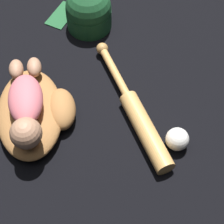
# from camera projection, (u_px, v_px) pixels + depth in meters

# --- Properties ---
(ground_plane) EXTENTS (6.00, 6.00, 0.00)m
(ground_plane) POSITION_uv_depth(u_px,v_px,m) (37.00, 103.00, 1.23)
(ground_plane) COLOR black
(baseball_glove) EXTENTS (0.34, 0.25, 0.08)m
(baseball_glove) POSITION_uv_depth(u_px,v_px,m) (35.00, 112.00, 1.17)
(baseball_glove) COLOR #A8703D
(baseball_glove) RESTS_ON ground
(baby_figure) EXTENTS (0.34, 0.11, 0.09)m
(baby_figure) POSITION_uv_depth(u_px,v_px,m) (26.00, 105.00, 1.09)
(baby_figure) COLOR #D16670
(baby_figure) RESTS_ON baseball_glove
(baseball_bat) EXTENTS (0.51, 0.18, 0.06)m
(baseball_bat) POSITION_uv_depth(u_px,v_px,m) (138.00, 116.00, 1.17)
(baseball_bat) COLOR tan
(baseball_bat) RESTS_ON ground
(baseball) EXTENTS (0.07, 0.07, 0.07)m
(baseball) POSITION_uv_depth(u_px,v_px,m) (177.00, 139.00, 1.12)
(baseball) COLOR white
(baseball) RESTS_ON ground
(baseball_cap) EXTENTS (0.23, 0.26, 0.17)m
(baseball_cap) POSITION_uv_depth(u_px,v_px,m) (88.00, 11.00, 1.37)
(baseball_cap) COLOR #1E562D
(baseball_cap) RESTS_ON ground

